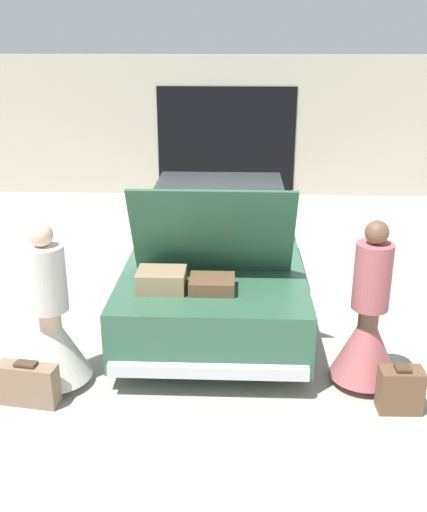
# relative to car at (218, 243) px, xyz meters

# --- Properties ---
(ground_plane) EXTENTS (40.00, 40.00, 0.00)m
(ground_plane) POSITION_rel_car_xyz_m (0.00, -0.02, -0.58)
(ground_plane) COLOR #ADA89E
(garage_wall_back) EXTENTS (12.00, 0.14, 2.80)m
(garage_wall_back) POSITION_rel_car_xyz_m (0.00, 4.88, 0.81)
(garage_wall_back) COLOR beige
(garage_wall_back) RESTS_ON ground_plane
(car) EXTENTS (1.98, 5.36, 1.80)m
(car) POSITION_rel_car_xyz_m (0.00, 0.00, 0.00)
(car) COLOR #336047
(car) RESTS_ON ground_plane
(person_left) EXTENTS (0.70, 0.70, 1.61)m
(person_left) POSITION_rel_car_xyz_m (-1.48, -2.50, -0.02)
(person_left) COLOR beige
(person_left) RESTS_ON ground_plane
(person_right) EXTENTS (0.65, 0.65, 1.64)m
(person_right) POSITION_rel_car_xyz_m (1.48, -2.37, -0.01)
(person_right) COLOR brown
(person_right) RESTS_ON ground_plane
(suitcase_beside_left_person) EXTENTS (0.57, 0.26, 0.42)m
(suitcase_beside_left_person) POSITION_rel_car_xyz_m (-1.62, -2.86, -0.39)
(suitcase_beside_left_person) COLOR #8C7259
(suitcase_beside_left_person) RESTS_ON ground_plane
(suitcase_beside_right_person) EXTENTS (0.39, 0.23, 0.44)m
(suitcase_beside_right_person) POSITION_rel_car_xyz_m (1.72, -2.82, -0.38)
(suitcase_beside_right_person) COLOR brown
(suitcase_beside_right_person) RESTS_ON ground_plane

